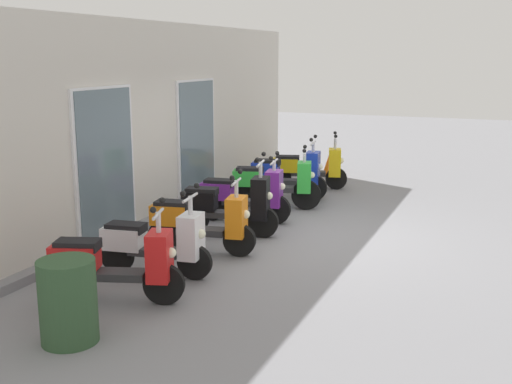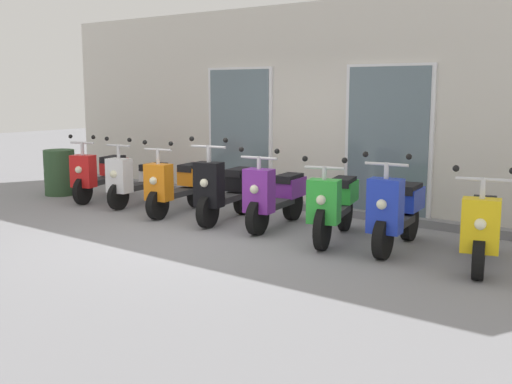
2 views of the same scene
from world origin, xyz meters
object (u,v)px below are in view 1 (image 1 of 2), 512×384
Objects in this scene: scooter_purple at (245,195)px; scooter_blue at (289,174)px; scooter_black at (230,205)px; trash_bin at (68,301)px; scooter_yellow at (309,168)px; scooter_white at (156,242)px; scooter_orange at (202,222)px; scooter_green at (275,183)px; scooter_red at (116,263)px; traffic_cone at (329,165)px.

scooter_blue is at bearing -2.85° from scooter_purple.
scooter_black is 0.84m from scooter_purple.
scooter_yellow is at bearing 0.53° from trash_bin.
scooter_white is 0.95× the size of scooter_yellow.
scooter_green is (2.85, 0.01, 0.02)m from scooter_orange.
scooter_white is at bearing 179.22° from scooter_blue.
scooter_orange is 0.97× the size of scooter_purple.
scooter_black reaches higher than scooter_green.
scooter_yellow is at bearing -0.25° from scooter_orange.
scooter_white is 0.96× the size of scooter_orange.
scooter_purple is 1.91m from scooter_blue.
scooter_black is 1.00× the size of scooter_yellow.
trash_bin is (-4.78, -0.23, -0.04)m from scooter_purple.
scooter_blue is (2.74, 0.02, 0.00)m from scooter_black.
scooter_blue is 0.99× the size of scooter_yellow.
scooter_black is 1.01× the size of scooter_blue.
scooter_red is 1.98m from scooter_orange.
traffic_cone is (4.48, -0.15, -0.20)m from scooter_purple.
scooter_black reaches higher than scooter_blue.
scooter_green is (3.89, -0.10, 0.03)m from scooter_white.
scooter_purple reaches higher than scooter_green.
scooter_orange is at bearing -175.56° from scooter_purple.
scooter_yellow is at bearing -1.29° from scooter_white.
scooter_white reaches higher than scooter_green.
scooter_orange is 1.86× the size of trash_bin.
scooter_white and scooter_yellow have the same top height.
scooter_green is at bearing 0.27° from scooter_orange.
scooter_orange is at bearing -179.30° from scooter_blue.
scooter_orange is 0.99× the size of scooter_black.
scooter_purple is at bearing 0.61° from scooter_white.
scooter_white is at bearing 178.57° from scooter_green.
scooter_orange reaches higher than scooter_yellow.
trash_bin is at bearing -179.47° from scooter_yellow.
scooter_purple is 1.91× the size of trash_bin.
scooter_yellow is 7.74m from trash_bin.
scooter_orange is 0.97m from scooter_black.
scooter_orange is 3.72m from scooter_blue.
scooter_purple is (1.81, 0.14, -0.00)m from scooter_orange.
scooter_green is at bearing -0.46° from scooter_red.
scooter_blue is at bearing -0.07° from scooter_red.
scooter_red reaches higher than scooter_white.
scooter_purple reaches higher than trash_bin.
scooter_green is 1.07× the size of scooter_blue.
scooter_red is 8.26m from traffic_cone.
scooter_purple is at bearing 2.80° from trash_bin.
scooter_white is 0.94× the size of scooter_purple.
scooter_black is (2.95, -0.03, 0.01)m from scooter_red.
scooter_white is 1.04m from scooter_orange.
scooter_white is 2.86× the size of traffic_cone.
scooter_white is at bearing 3.54° from scooter_red.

